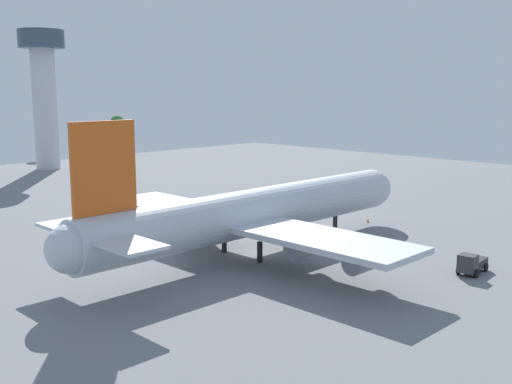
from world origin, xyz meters
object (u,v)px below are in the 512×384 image
control_tower (44,85)px  cargo_airplane (255,213)px  catering_truck (471,264)px  safety_cone_nose (368,220)px

control_tower → cargo_airplane: bearing=-101.8°
catering_truck → control_tower: (9.06, 124.39, 21.11)m
cargo_airplane → safety_cone_nose: size_ratio=88.25×
cargo_airplane → safety_cone_nose: cargo_airplane is taller
safety_cone_nose → cargo_airplane: bearing=-179.0°
cargo_airplane → catering_truck: (11.84, -24.34, -4.32)m
safety_cone_nose → catering_truck: bearing=-120.8°
safety_cone_nose → control_tower: control_tower is taller
catering_truck → control_tower: 126.49m
control_tower → safety_cone_nose: bearing=-86.7°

